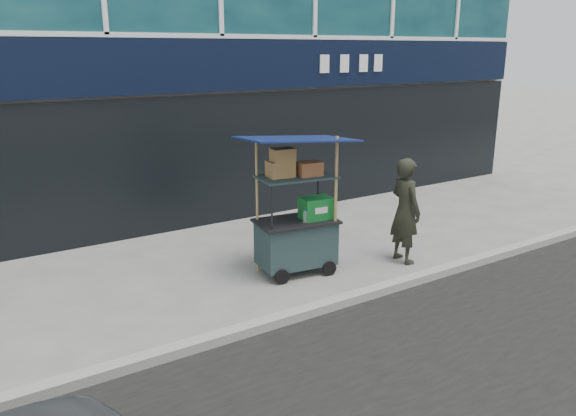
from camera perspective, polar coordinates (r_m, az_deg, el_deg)
ground at (r=7.76m, az=7.08°, el=-8.51°), size 80.00×80.00×0.00m
curb at (r=7.59m, az=8.07°, el=-8.60°), size 80.00×0.18×0.12m
vendor_cart at (r=8.13m, az=0.94°, el=-1.74°), size 1.66×1.29×2.07m
vendor_man at (r=8.72m, az=11.82°, el=-0.25°), size 0.43×0.62×1.63m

